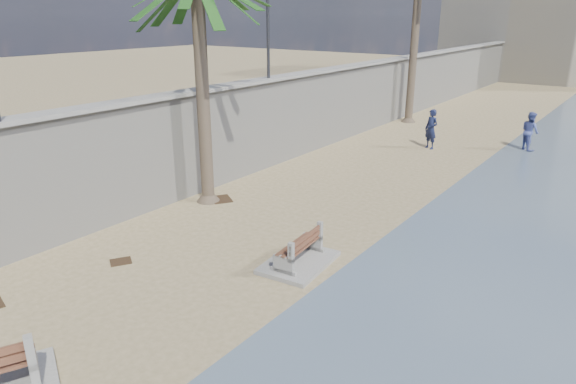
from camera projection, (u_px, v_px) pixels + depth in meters
The scene contains 9 objects.
ground_plane at pixel (87, 359), 9.50m from camera, with size 140.00×140.00×0.00m, color #9B865F.
seawall at pixel (361, 99), 27.06m from camera, with size 0.45×70.00×3.50m, color gray.
wall_cap at pixel (363, 64), 26.46m from camera, with size 0.80×70.00×0.12m, color gray.
end_building at pixel (558, 2), 47.93m from camera, with size 18.00×12.00×14.00m, color #B7AA93.
bench_far at pixel (299, 251), 12.95m from camera, with size 1.60×2.18×0.86m.
person_a at pixel (431, 126), 23.88m from camera, with size 0.77×0.52×2.13m, color #151B3A.
person_b at pixel (530, 129), 23.65m from camera, with size 0.96×0.74×1.98m, color #4A559A.
debris_c at pixel (221, 199), 17.60m from camera, with size 0.79×0.64×0.03m, color #382616.
debris_d at pixel (121, 261), 13.19m from camera, with size 0.52×0.42×0.03m, color #382616.
Camera 1 is at (7.69, -4.22, 6.07)m, focal length 32.00 mm.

